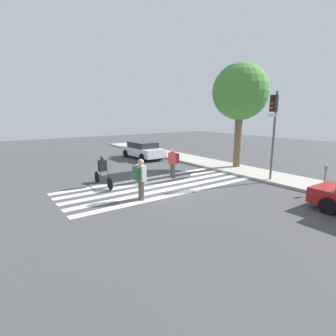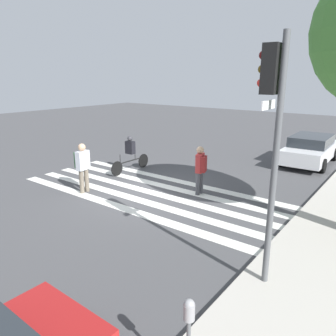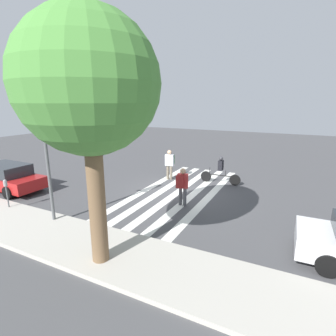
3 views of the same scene
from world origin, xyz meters
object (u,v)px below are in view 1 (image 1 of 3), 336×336
Objects in this scene: traffic_light at (274,120)px; pedestrian_adult_blue_shirt at (173,161)px; parking_meter at (326,172)px; street_tree at (240,93)px; car_parked_silver_sedan at (143,150)px; pedestrian_child_with_backpack at (140,176)px; cyclist_mid_street at (103,170)px.

pedestrian_adult_blue_shirt is at bearing -135.41° from traffic_light.
parking_meter is 0.20× the size of street_tree.
car_parked_silver_sedan is (-10.60, -1.77, -2.65)m from traffic_light.
parking_meter is 7.58m from pedestrian_adult_blue_shirt.
car_parked_silver_sedan is at bearing -34.26° from pedestrian_adult_blue_shirt.
parking_meter is 8.47m from pedestrian_child_with_backpack.
street_tree is at bearing 83.21° from cyclist_mid_street.
traffic_light reaches higher than pedestrian_adult_blue_shirt.
cyclist_mid_street is at bearing 62.25° from pedestrian_adult_blue_shirt.
car_parked_silver_sedan is (-6.17, 5.93, -0.15)m from cyclist_mid_street.
pedestrian_adult_blue_shirt reaches higher than car_parked_silver_sedan.
pedestrian_adult_blue_shirt is 4.20m from pedestrian_child_with_backpack.
traffic_light is 3.45× the size of parking_meter.
street_tree is 1.57× the size of car_parked_silver_sedan.
cyclist_mid_street is 8.56m from car_parked_silver_sedan.
pedestrian_adult_blue_shirt is at bearing 116.80° from pedestrian_child_with_backpack.
street_tree is 2.95× the size of cyclist_mid_street.
cyclist_mid_street is (-1.01, -9.09, -4.12)m from street_tree.
cyclist_mid_street is at bearing -119.86° from traffic_light.
traffic_light reaches higher than car_parked_silver_sedan.
pedestrian_child_with_backpack is at bearing 105.21° from pedestrian_adult_blue_shirt.
street_tree reaches higher than pedestrian_adult_blue_shirt.
pedestrian_adult_blue_shirt is at bearing -17.04° from car_parked_silver_sedan.
cyclist_mid_street is at bearing -132.52° from parking_meter.
cyclist_mid_street reaches higher than car_parked_silver_sedan.
pedestrian_child_with_backpack reaches higher than car_parked_silver_sedan.
cyclist_mid_street is 0.53× the size of car_parked_silver_sedan.
pedestrian_adult_blue_shirt is (-3.77, -3.71, -2.34)m from traffic_light.
pedestrian_adult_blue_shirt is 0.75× the size of cyclist_mid_street.
car_parked_silver_sedan is at bearing 135.70° from cyclist_mid_street.
traffic_light is 1.10× the size of car_parked_silver_sedan.
car_parked_silver_sedan is at bearing -170.52° from traffic_light.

